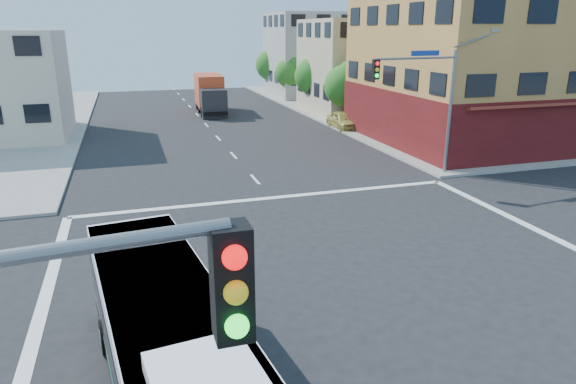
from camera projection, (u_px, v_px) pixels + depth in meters
name	position (u px, v px, depth m)	size (l,w,h in m)	color
ground	(349.00, 284.00, 17.02)	(120.00, 120.00, 0.00)	black
sidewalk_ne	(506.00, 102.00, 58.76)	(50.00, 50.00, 0.15)	gray
corner_building_ne	(500.00, 60.00, 37.71)	(18.10, 15.44, 14.00)	#BE8444
building_east_near	(369.00, 66.00, 51.38)	(12.06, 10.06, 9.00)	#B6A88B
building_east_far	(320.00, 55.00, 63.97)	(12.06, 10.06, 10.00)	#A5A59F
signal_mast_ne	(427.00, 89.00, 27.74)	(7.91, 1.13, 8.07)	slate
street_tree_a	(346.00, 83.00, 44.71)	(3.60, 3.60, 5.53)	#341F13
street_tree_b	(314.00, 74.00, 51.94)	(3.80, 3.80, 5.79)	#341F13
street_tree_c	(291.00, 71.00, 59.30)	(3.40, 3.40, 5.29)	#341F13
street_tree_d	(272.00, 63.00, 66.46)	(4.00, 4.00, 6.03)	#341F13
transit_bus	(174.00, 366.00, 10.35)	(3.65, 10.99, 3.19)	black
box_truck	(210.00, 95.00, 51.18)	(2.82, 8.36, 3.71)	#242428
parked_car	(343.00, 120.00, 43.31)	(1.70, 4.23, 1.44)	tan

